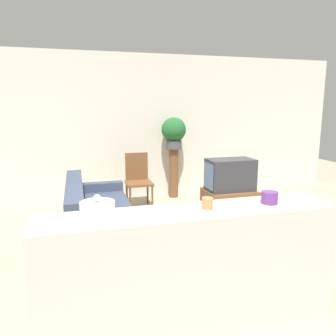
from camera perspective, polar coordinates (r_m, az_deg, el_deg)
The scene contains 12 objects.
ground_plane at distance 3.37m, azimuth 0.66°, elevation -20.28°, with size 14.00×14.00×0.00m, color tan.
wall_back at distance 6.27m, azimuth -8.28°, elevation 7.08°, with size 9.00×0.06×2.70m.
couch at distance 4.32m, azimuth -12.17°, elevation -8.98°, with size 0.80×1.78×0.81m.
tv_stand at distance 5.31m, azimuth 10.61°, elevation -6.06°, with size 0.78×0.57×0.44m.
television at distance 5.20m, azimuth 10.72°, elevation -1.14°, with size 0.73×0.41×0.49m.
wooden_chair at distance 5.71m, azimuth -5.24°, elevation -1.71°, with size 0.44×0.44×0.94m.
plant_stand at distance 6.29m, azimuth 0.98°, elevation -0.88°, with size 0.18×0.18×0.94m.
potted_plant at distance 6.18m, azimuth 1.01°, elevation 6.35°, with size 0.46×0.46×0.59m.
foreground_counter at distance 2.70m, azimuth 4.02°, elevation -17.11°, with size 2.33×0.44×0.96m.
decorative_bowl at distance 2.35m, azimuth -12.17°, elevation -7.20°, with size 0.24×0.24×0.18m.
candle_jar at distance 2.54m, azimuth 6.88°, elevation -6.14°, with size 0.09×0.09×0.09m.
coffee_tin at distance 2.79m, azimuth 17.27°, elevation -4.93°, with size 0.13×0.13×0.10m.
Camera 1 is at (-0.82, -2.77, 1.74)m, focal length 35.00 mm.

